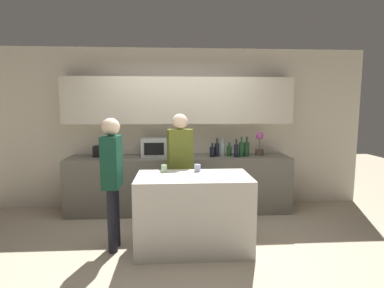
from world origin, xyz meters
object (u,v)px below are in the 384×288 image
(cup_1, at_px, (197,168))
(person_left, at_px, (180,161))
(toaster, at_px, (102,151))
(bottle_1, at_px, (217,149))
(bottle_4, at_px, (236,150))
(person_center, at_px, (112,173))
(microwave, at_px, (158,147))
(bottle_3, at_px, (229,151))
(cup_0, at_px, (164,168))
(potted_plant, at_px, (260,144))
(bottle_5, at_px, (241,149))
(bottle_0, at_px, (212,152))
(bottle_6, at_px, (247,149))
(bottle_2, at_px, (222,149))

(cup_1, distance_m, person_left, 0.45)
(toaster, xyz_separation_m, bottle_1, (1.88, -0.07, 0.03))
(bottle_4, relative_size, person_center, 0.18)
(microwave, distance_m, cup_1, 1.30)
(toaster, relative_size, bottle_3, 1.15)
(microwave, height_order, cup_0, microwave)
(cup_1, bearing_deg, person_left, 118.03)
(microwave, distance_m, person_left, 0.85)
(potted_plant, distance_m, cup_1, 1.64)
(microwave, distance_m, cup_0, 1.18)
(microwave, relative_size, cup_0, 5.65)
(bottle_1, distance_m, bottle_5, 0.40)
(microwave, height_order, cup_1, microwave)
(potted_plant, height_order, bottle_3, potted_plant)
(bottle_0, bearing_deg, bottle_6, 2.97)
(bottle_0, height_order, bottle_4, bottle_4)
(microwave, xyz_separation_m, person_left, (0.35, -0.76, -0.10))
(microwave, height_order, toaster, microwave)
(cup_0, bearing_deg, bottle_3, 46.85)
(bottle_4, xyz_separation_m, cup_0, (-1.13, -1.01, -0.07))
(toaster, xyz_separation_m, bottle_6, (2.36, -0.09, 0.03))
(bottle_4, distance_m, person_center, 2.12)
(toaster, height_order, bottle_6, bottle_6)
(bottle_0, xyz_separation_m, cup_0, (-0.75, -1.05, -0.05))
(microwave, relative_size, bottle_2, 1.85)
(bottle_4, relative_size, cup_0, 3.16)
(toaster, relative_size, person_center, 0.16)
(bottle_6, relative_size, person_left, 0.20)
(toaster, xyz_separation_m, bottle_0, (1.79, -0.12, -0.00))
(microwave, xyz_separation_m, toaster, (-0.91, 0.00, -0.06))
(bottle_4, height_order, cup_0, bottle_4)
(bottle_0, xyz_separation_m, bottle_5, (0.47, -0.01, 0.04))
(bottle_3, distance_m, bottle_6, 0.29)
(bottle_1, xyz_separation_m, bottle_3, (0.20, -0.00, -0.03))
(bottle_3, bearing_deg, person_left, -139.69)
(bottle_3, height_order, cup_1, bottle_3)
(potted_plant, xyz_separation_m, bottle_4, (-0.43, -0.16, -0.09))
(potted_plant, bearing_deg, bottle_2, 178.91)
(bottle_5, height_order, bottle_6, bottle_5)
(bottle_2, distance_m, cup_0, 1.51)
(bottle_1, relative_size, bottle_2, 1.07)
(bottle_1, relative_size, bottle_3, 1.33)
(bottle_1, bearing_deg, bottle_3, -0.17)
(bottle_4, bearing_deg, bottle_5, 18.91)
(bottle_0, distance_m, bottle_4, 0.39)
(bottle_1, relative_size, cup_0, 3.28)
(bottle_3, xyz_separation_m, bottle_4, (0.10, -0.09, 0.02))
(toaster, xyz_separation_m, cup_0, (1.05, -1.17, -0.05))
(bottle_3, bearing_deg, microwave, 176.85)
(potted_plant, relative_size, cup_0, 4.29)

